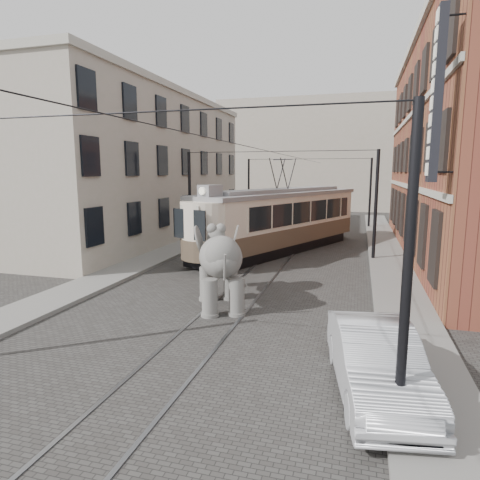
% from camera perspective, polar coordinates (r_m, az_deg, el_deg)
% --- Properties ---
extents(ground, '(120.00, 120.00, 0.00)m').
position_cam_1_polar(ground, '(18.69, 2.05, -5.59)').
color(ground, '#3C3A37').
extents(tram_rails, '(1.54, 80.00, 0.02)m').
position_cam_1_polar(tram_rails, '(18.69, 2.05, -5.55)').
color(tram_rails, slate).
rests_on(tram_rails, ground).
extents(sidewalk_right, '(2.00, 60.00, 0.15)m').
position_cam_1_polar(sidewalk_right, '(18.23, 20.79, -6.34)').
color(sidewalk_right, slate).
rests_on(sidewalk_right, ground).
extents(sidewalk_left, '(2.00, 60.00, 0.15)m').
position_cam_1_polar(sidewalk_left, '(21.15, -15.34, -3.95)').
color(sidewalk_left, slate).
rests_on(sidewalk_left, ground).
extents(stucco_building, '(7.00, 24.00, 10.00)m').
position_cam_1_polar(stucco_building, '(31.52, -13.28, 9.41)').
color(stucco_building, '#A29986').
rests_on(stucco_building, ground).
extents(distant_block, '(28.00, 10.00, 14.00)m').
position_cam_1_polar(distant_block, '(57.74, 11.94, 11.28)').
color(distant_block, '#A29986').
rests_on(distant_block, ground).
extents(catenary, '(11.00, 30.20, 6.00)m').
position_cam_1_polar(catenary, '(23.06, 4.63, 4.79)').
color(catenary, black).
rests_on(catenary, ground).
extents(tram, '(8.28, 14.08, 5.59)m').
position_cam_1_polar(tram, '(25.25, 5.78, 4.70)').
color(tram, beige).
rests_on(tram, ground).
extents(elephant, '(4.21, 5.28, 2.84)m').
position_cam_1_polar(elephant, '(14.77, -2.66, -3.93)').
color(elephant, '#625F5A').
rests_on(elephant, ground).
extents(parked_car, '(2.42, 4.85, 1.53)m').
position_cam_1_polar(parked_car, '(9.83, 18.14, -15.42)').
color(parked_car, '#B0B0B5').
rests_on(parked_car, ground).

